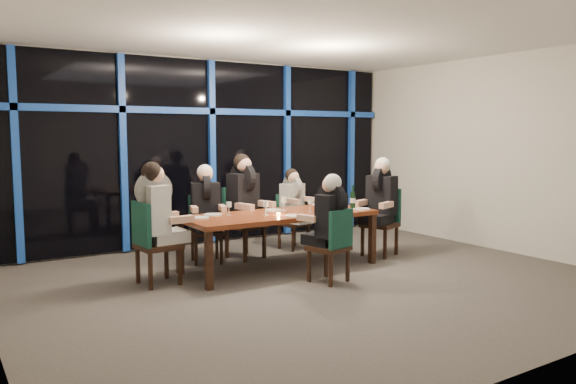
% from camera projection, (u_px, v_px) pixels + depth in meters
% --- Properties ---
extents(room, '(7.04, 7.00, 3.02)m').
position_uv_depth(room, '(315.00, 115.00, 6.65)').
color(room, '#524D48').
rests_on(room, ground).
extents(window_wall, '(6.86, 0.43, 2.94)m').
position_uv_depth(window_wall, '(211.00, 149.00, 9.16)').
color(window_wall, black).
rests_on(window_wall, ground).
extents(dining_table, '(2.60, 1.00, 0.75)m').
position_uv_depth(dining_table, '(280.00, 218.00, 7.46)').
color(dining_table, brown).
rests_on(dining_table, ground).
extents(chair_far_left, '(0.53, 0.53, 0.94)m').
position_uv_depth(chair_far_left, '(205.00, 225.00, 7.90)').
color(chair_far_left, black).
rests_on(chair_far_left, ground).
extents(chair_far_mid, '(0.58, 0.58, 1.03)m').
position_uv_depth(chair_far_mid, '(241.00, 218.00, 8.16)').
color(chair_far_mid, black).
rests_on(chair_far_mid, ground).
extents(chair_far_right, '(0.46, 0.46, 0.86)m').
position_uv_depth(chair_far_right, '(290.00, 218.00, 8.82)').
color(chair_far_right, black).
rests_on(chair_far_right, ground).
extents(chair_end_left, '(0.50, 0.50, 1.01)m').
position_uv_depth(chair_end_left, '(151.00, 239.00, 6.64)').
color(chair_end_left, black).
rests_on(chair_end_left, ground).
extents(chair_end_right, '(0.59, 0.59, 0.99)m').
position_uv_depth(chair_end_right, '(383.00, 218.00, 8.36)').
color(chair_end_right, black).
rests_on(chair_end_right, ground).
extents(chair_near_mid, '(0.51, 0.51, 0.90)m').
position_uv_depth(chair_near_mid, '(334.00, 242.00, 6.75)').
color(chair_near_mid, black).
rests_on(chair_near_mid, ground).
extents(diner_far_left, '(0.54, 0.63, 0.91)m').
position_uv_depth(diner_far_left, '(206.00, 199.00, 7.79)').
color(diner_far_left, black).
rests_on(diner_far_left, ground).
extents(diner_far_mid, '(0.59, 0.70, 1.00)m').
position_uv_depth(diner_far_mid, '(245.00, 191.00, 8.06)').
color(diner_far_mid, black).
rests_on(diner_far_mid, ground).
extents(diner_far_right, '(0.46, 0.57, 0.84)m').
position_uv_depth(diner_far_right, '(294.00, 197.00, 8.73)').
color(diner_far_right, black).
rests_on(diner_far_right, ground).
extents(diner_end_left, '(0.64, 0.52, 0.98)m').
position_uv_depth(diner_end_left, '(157.00, 205.00, 6.65)').
color(diner_end_left, black).
rests_on(diner_end_left, ground).
extents(diner_end_right, '(0.68, 0.60, 0.96)m').
position_uv_depth(diner_end_right, '(380.00, 192.00, 8.25)').
color(diner_end_right, black).
rests_on(diner_end_right, ground).
extents(diner_near_mid, '(0.52, 0.61, 0.88)m').
position_uv_depth(diner_near_mid, '(329.00, 212.00, 6.77)').
color(diner_near_mid, black).
rests_on(diner_near_mid, ground).
extents(plate_far_left, '(0.24, 0.24, 0.01)m').
position_uv_depth(plate_far_left, '(213.00, 215.00, 7.27)').
color(plate_far_left, white).
rests_on(plate_far_left, dining_table).
extents(plate_far_mid, '(0.24, 0.24, 0.01)m').
position_uv_depth(plate_far_mid, '(273.00, 210.00, 7.70)').
color(plate_far_mid, white).
rests_on(plate_far_mid, dining_table).
extents(plate_far_right, '(0.24, 0.24, 0.01)m').
position_uv_depth(plate_far_right, '(319.00, 204.00, 8.32)').
color(plate_far_right, white).
rests_on(plate_far_right, dining_table).
extents(plate_end_left, '(0.24, 0.24, 0.01)m').
position_uv_depth(plate_end_left, '(200.00, 218.00, 7.01)').
color(plate_end_left, white).
rests_on(plate_end_left, dining_table).
extents(plate_end_right, '(0.24, 0.24, 0.01)m').
position_uv_depth(plate_end_right, '(361.00, 209.00, 7.82)').
color(plate_end_right, white).
rests_on(plate_end_right, dining_table).
extents(plate_near_mid, '(0.24, 0.24, 0.01)m').
position_uv_depth(plate_near_mid, '(294.00, 216.00, 7.15)').
color(plate_near_mid, white).
rests_on(plate_near_mid, dining_table).
extents(wine_bottle, '(0.08, 0.08, 0.33)m').
position_uv_depth(wine_bottle, '(353.00, 200.00, 7.85)').
color(wine_bottle, black).
rests_on(wine_bottle, dining_table).
extents(water_pitcher, '(0.13, 0.12, 0.21)m').
position_uv_depth(water_pitcher, '(334.00, 203.00, 7.64)').
color(water_pitcher, white).
rests_on(water_pitcher, dining_table).
extents(tea_light, '(0.05, 0.05, 0.03)m').
position_uv_depth(tea_light, '(278.00, 214.00, 7.26)').
color(tea_light, '#F59D49').
rests_on(tea_light, dining_table).
extents(wine_glass_a, '(0.07, 0.07, 0.18)m').
position_uv_depth(wine_glass_a, '(266.00, 205.00, 7.26)').
color(wine_glass_a, white).
rests_on(wine_glass_a, dining_table).
extents(wine_glass_b, '(0.08, 0.08, 0.19)m').
position_uv_depth(wine_glass_b, '(284.00, 201.00, 7.66)').
color(wine_glass_b, silver).
rests_on(wine_glass_b, dining_table).
extents(wine_glass_c, '(0.07, 0.07, 0.17)m').
position_uv_depth(wine_glass_c, '(310.00, 203.00, 7.57)').
color(wine_glass_c, silver).
rests_on(wine_glass_c, dining_table).
extents(wine_glass_d, '(0.07, 0.07, 0.17)m').
position_uv_depth(wine_glass_d, '(229.00, 205.00, 7.26)').
color(wine_glass_d, silver).
rests_on(wine_glass_d, dining_table).
extents(wine_glass_e, '(0.07, 0.07, 0.19)m').
position_uv_depth(wine_glass_e, '(328.00, 197.00, 8.08)').
color(wine_glass_e, silver).
rests_on(wine_glass_e, dining_table).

